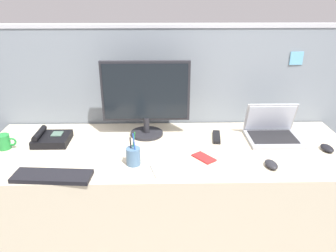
{
  "coord_description": "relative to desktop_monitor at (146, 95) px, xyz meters",
  "views": [
    {
      "loc": [
        -0.04,
        -1.75,
        1.65
      ],
      "look_at": [
        0.0,
        0.05,
        0.88
      ],
      "focal_mm": 35.46,
      "sensor_mm": 36.0,
      "label": 1
    }
  ],
  "objects": [
    {
      "name": "cubicle_divider",
      "position": [
        0.13,
        0.22,
        -0.31
      ],
      "size": [
        2.52,
        0.08,
        1.42
      ],
      "color": "gray",
      "rests_on": "ground_plane"
    },
    {
      "name": "coffee_mug",
      "position": [
        -0.83,
        -0.19,
        -0.22
      ],
      "size": [
        0.11,
        0.07,
        0.09
      ],
      "color": "#238438",
      "rests_on": "desk"
    },
    {
      "name": "desk",
      "position": [
        0.13,
        -0.2,
        -0.64
      ],
      "size": [
        2.19,
        0.77,
        0.76
      ],
      "primitive_type": "cube",
      "color": "beige",
      "rests_on": "ground_plane"
    },
    {
      "name": "ground_plane",
      "position": [
        0.13,
        -0.2,
        -1.02
      ],
      "size": [
        10.0,
        10.0,
        0.0
      ],
      "primitive_type": "plane",
      "color": "slate"
    },
    {
      "name": "pen_cup",
      "position": [
        -0.06,
        -0.39,
        -0.21
      ],
      "size": [
        0.08,
        0.08,
        0.19
      ],
      "color": "#4C7093",
      "rests_on": "desk"
    },
    {
      "name": "keyboard_main",
      "position": [
        -0.45,
        -0.52,
        -0.25
      ],
      "size": [
        0.4,
        0.15,
        0.02
      ],
      "primitive_type": "cube",
      "rotation": [
        0.0,
        0.0,
        -0.08
      ],
      "color": "black",
      "rests_on": "desk"
    },
    {
      "name": "desk_phone",
      "position": [
        -0.58,
        -0.11,
        -0.23
      ],
      "size": [
        0.21,
        0.2,
        0.08
      ],
      "color": "black",
      "rests_on": "desk"
    },
    {
      "name": "tv_remote",
      "position": [
        0.44,
        -0.08,
        -0.25
      ],
      "size": [
        0.07,
        0.17,
        0.02
      ],
      "primitive_type": "cube",
      "rotation": [
        0.0,
        0.0,
        -0.13
      ],
      "color": "black",
      "rests_on": "desk"
    },
    {
      "name": "laptop",
      "position": [
        0.79,
        -0.08,
        -0.21
      ],
      "size": [
        0.32,
        0.27,
        0.22
      ],
      "color": "#9EA0A8",
      "rests_on": "desk"
    },
    {
      "name": "cell_phone_white_slab",
      "position": [
        1.1,
        -0.03,
        -0.26
      ],
      "size": [
        0.15,
        0.16,
        0.01
      ],
      "primitive_type": "cube",
      "rotation": [
        0.0,
        0.0,
        -0.67
      ],
      "color": "silver",
      "rests_on": "desk"
    },
    {
      "name": "computer_mouse_right_hand",
      "position": [
        1.06,
        -0.25,
        -0.25
      ],
      "size": [
        0.07,
        0.11,
        0.03
      ],
      "primitive_type": "ellipsoid",
      "rotation": [
        0.0,
        0.0,
        0.13
      ],
      "color": "black",
      "rests_on": "desk"
    },
    {
      "name": "cell_phone_red_case",
      "position": [
        0.33,
        -0.33,
        -0.26
      ],
      "size": [
        0.14,
        0.15,
        0.01
      ],
      "primitive_type": "cube",
      "rotation": [
        0.0,
        0.0,
        0.64
      ],
      "color": "#B22323",
      "rests_on": "desk"
    },
    {
      "name": "computer_mouse_left_hand",
      "position": [
        0.67,
        -0.44,
        -0.25
      ],
      "size": [
        0.07,
        0.11,
        0.03
      ],
      "primitive_type": "ellipsoid",
      "rotation": [
        0.0,
        0.0,
        0.14
      ],
      "color": "#232328",
      "rests_on": "desk"
    },
    {
      "name": "desktop_monitor",
      "position": [
        0.0,
        0.0,
        0.0
      ],
      "size": [
        0.55,
        0.21,
        0.48
      ],
      "color": "#232328",
      "rests_on": "desk"
    },
    {
      "name": "cell_phone_silver_slab",
      "position": [
        0.08,
        -0.46,
        -0.26
      ],
      "size": [
        0.1,
        0.15,
        0.01
      ],
      "primitive_type": "cube",
      "rotation": [
        0.0,
        0.0,
        0.26
      ],
      "color": "#B7BAC1",
      "rests_on": "desk"
    }
  ]
}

